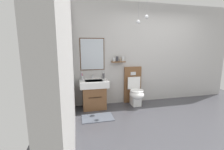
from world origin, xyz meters
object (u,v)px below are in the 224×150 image
object	(u,v)px
soap_dispenser	(103,76)
vanity_sink_left	(94,93)
toothbrush_cup	(82,77)
toilet	(135,91)

from	to	relation	value
soap_dispenser	vanity_sink_left	bearing A→B (deg)	-146.94
vanity_sink_left	toothbrush_cup	world-z (taller)	toothbrush_cup
vanity_sink_left	toothbrush_cup	xyz separation A→B (m)	(-0.27, 0.17, 0.39)
vanity_sink_left	soap_dispenser	distance (m)	0.52
soap_dispenser	toilet	bearing A→B (deg)	-11.83
vanity_sink_left	toilet	distance (m)	1.10
toilet	soap_dispenser	world-z (taller)	toilet
toothbrush_cup	soap_dispenser	xyz separation A→B (m)	(0.55, 0.01, 0.02)
toothbrush_cup	toilet	bearing A→B (deg)	-6.73
toothbrush_cup	soap_dispenser	distance (m)	0.55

